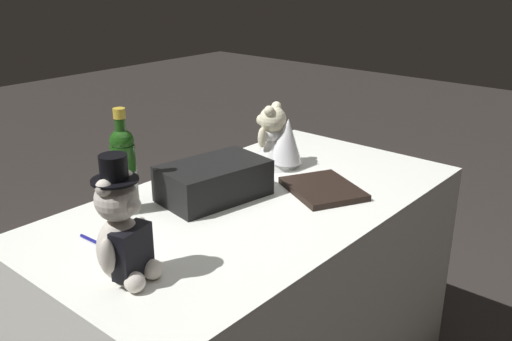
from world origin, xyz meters
TOP-DOWN VIEW (x-y plane):
  - reception_table at (0.00, 0.00)m, footprint 1.43×0.77m
  - teddy_bear_groom at (0.56, 0.07)m, footprint 0.16×0.15m
  - teddy_bear_bride at (-0.29, -0.15)m, footprint 0.18×0.22m
  - champagne_bottle at (0.32, -0.24)m, footprint 0.07×0.07m
  - signing_pen at (0.50, -0.13)m, footprint 0.01×0.13m
  - gift_case_black at (0.07, -0.12)m, footprint 0.36×0.26m
  - guestbook at (-0.19, 0.12)m, footprint 0.30×0.32m

SIDE VIEW (x-z plane):
  - reception_table at x=0.00m, z-range 0.00..0.78m
  - signing_pen at x=0.50m, z-range 0.78..0.78m
  - guestbook at x=-0.19m, z-range 0.78..0.80m
  - gift_case_black at x=0.07m, z-range 0.78..0.89m
  - teddy_bear_bride at x=-0.29m, z-range 0.76..0.99m
  - teddy_bear_groom at x=0.56m, z-range 0.75..1.06m
  - champagne_bottle at x=0.32m, z-range 0.75..1.07m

